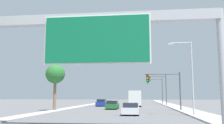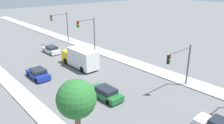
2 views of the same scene
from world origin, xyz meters
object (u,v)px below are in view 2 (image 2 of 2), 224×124
object	(u,v)px
car_near_center	(38,74)
traffic_light_mid_block	(89,30)
palm_tree_background	(76,100)
traffic_light_far_intersection	(62,23)
traffic_light_near_intersection	(182,61)
car_near_left	(51,50)
car_far_left	(105,93)
truck_box_primary	(80,58)

from	to	relation	value
car_near_center	traffic_light_mid_block	bearing A→B (deg)	20.51
car_near_center	palm_tree_background	bearing A→B (deg)	-103.93
traffic_light_far_intersection	traffic_light_near_intersection	bearing A→B (deg)	-90.97
car_near_left	traffic_light_near_intersection	distance (m)	25.72
car_near_center	traffic_light_near_intersection	distance (m)	19.71
traffic_light_near_intersection	car_far_left	bearing A→B (deg)	152.10
traffic_light_near_intersection	traffic_light_far_intersection	bearing A→B (deg)	89.03
car_far_left	truck_box_primary	bearing A→B (deg)	71.40
truck_box_primary	traffic_light_mid_block	distance (m)	8.07
car_near_left	car_near_center	world-z (taller)	car_near_center
traffic_light_near_intersection	truck_box_primary	bearing A→B (deg)	108.61
car_near_left	traffic_light_far_intersection	distance (m)	8.38
car_near_center	truck_box_primary	distance (m)	7.07
car_near_left	traffic_light_mid_block	distance (m)	8.42
car_near_center	traffic_light_mid_block	size ratio (longest dim) A/B	0.64
traffic_light_far_intersection	palm_tree_background	xyz separation A→B (m)	(-16.73, -31.61, 0.70)
palm_tree_background	truck_box_primary	bearing A→B (deg)	55.88
car_far_left	truck_box_primary	world-z (taller)	truck_box_primary
car_far_left	truck_box_primary	size ratio (longest dim) A/B	0.63
car_near_center	traffic_light_near_intersection	xyz separation A→B (m)	(12.02, -15.30, 3.15)
car_near_left	traffic_light_near_intersection	world-z (taller)	traffic_light_near_intersection
car_near_center	traffic_light_near_intersection	world-z (taller)	traffic_light_near_intersection
traffic_light_near_intersection	traffic_light_mid_block	size ratio (longest dim) A/B	0.82
car_near_left	traffic_light_near_intersection	size ratio (longest dim) A/B	0.80
traffic_light_near_intersection	palm_tree_background	world-z (taller)	palm_tree_background
car_near_left	truck_box_primary	xyz separation A→B (m)	(-0.00, -10.11, 0.93)
traffic_light_near_intersection	traffic_light_far_intersection	xyz separation A→B (m)	(0.51, 30.00, 0.69)
car_near_center	palm_tree_background	distance (m)	18.00
truck_box_primary	traffic_light_mid_block	world-z (taller)	traffic_light_mid_block
car_far_left	traffic_light_near_intersection	distance (m)	10.15
traffic_light_far_intersection	car_far_left	bearing A→B (deg)	-109.51
traffic_light_near_intersection	traffic_light_mid_block	distance (m)	20.02
car_near_center	truck_box_primary	size ratio (longest dim) A/B	0.59
car_near_center	truck_box_primary	bearing A→B (deg)	-3.18
traffic_light_mid_block	palm_tree_background	bearing A→B (deg)	-127.79
truck_box_primary	car_near_center	bearing A→B (deg)	176.82
car_far_left	traffic_light_far_intersection	distance (m)	27.32
car_far_left	car_near_center	bearing A→B (deg)	107.98
car_far_left	palm_tree_background	size ratio (longest dim) A/B	0.70
traffic_light_mid_block	car_near_center	bearing A→B (deg)	-159.49
traffic_light_far_intersection	truck_box_primary	bearing A→B (deg)	-110.13
truck_box_primary	traffic_light_far_intersection	xyz separation A→B (m)	(5.53, 15.09, 2.92)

